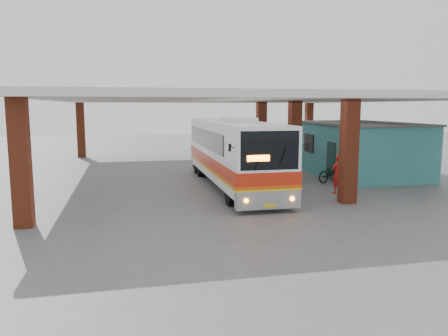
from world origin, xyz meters
The scene contains 8 objects.
ground centered at (0.00, 0.00, 0.00)m, with size 90.00×90.00×0.00m, color #515154.
brick_columns centered at (1.43, 5.00, 2.17)m, with size 20.10×21.60×4.35m.
canopy_roof centered at (0.50, 6.50, 4.50)m, with size 21.00×23.00×0.30m, color silver.
shop_building centered at (7.49, 4.00, 1.56)m, with size 5.20×8.20×3.11m.
coach_bus centered at (-0.82, 1.73, 1.76)m, with size 2.69×12.17×3.53m.
motorcycle centered at (4.70, 1.80, 0.53)m, with size 0.70×2.01×1.05m, color black.
pedestrian centered at (3.56, -1.05, 0.91)m, with size 0.67×0.44×1.83m, color red.
red_chair centered at (5.01, 8.93, 0.34)m, with size 0.40×0.40×0.74m.
Camera 1 is at (-6.10, -19.50, 4.04)m, focal length 35.00 mm.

